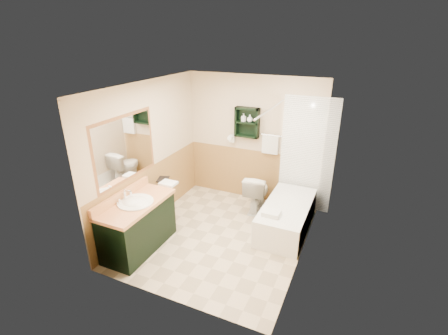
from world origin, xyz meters
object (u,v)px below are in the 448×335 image
vanity (138,225)px  vanity_book (157,173)px  hair_dryer (232,138)px  bathtub (287,216)px  soap_bottle_a (244,120)px  toilet (257,192)px  soap_bottle_b (250,119)px  wall_shelf (247,122)px

vanity → vanity_book: bearing=101.7°
hair_dryer → vanity_book: bearing=-118.2°
bathtub → soap_bottle_a: soap_bottle_a is taller
toilet → soap_bottle_b: (-0.30, 0.33, 1.27)m
hair_dryer → toilet: (0.65, -0.36, -0.85)m
hair_dryer → soap_bottle_b: bearing=-4.8°
bathtub → toilet: 0.81m
bathtub → toilet: size_ratio=2.09×
wall_shelf → soap_bottle_b: wall_shelf is taller
wall_shelf → soap_bottle_a: (-0.07, -0.01, 0.05)m
hair_dryer → soap_bottle_a: 0.46m
toilet → vanity_book: (-1.41, -1.06, 0.55)m
vanity → toilet: (1.25, 1.85, -0.04)m
vanity → toilet: size_ratio=1.71×
wall_shelf → hair_dryer: size_ratio=2.29×
bathtub → vanity_book: 2.28m
vanity_book → soap_bottle_b: size_ratio=1.80×
wall_shelf → toilet: (0.35, -0.33, -1.20)m
vanity → vanity_book: (-0.17, 0.79, 0.51)m
hair_dryer → toilet: hair_dryer is taller
bathtub → soap_bottle_a: bearing=145.2°
toilet → bathtub: bearing=142.3°
soap_bottle_b → soap_bottle_a: bearing=180.0°
vanity → soap_bottle_b: (0.95, 2.18, 1.23)m
bathtub → soap_bottle_a: size_ratio=10.45×
vanity → soap_bottle_b: soap_bottle_b is taller
hair_dryer → toilet: bearing=-28.9°
wall_shelf → vanity: wall_shelf is taller
vanity_book → hair_dryer: bearing=42.7°
hair_dryer → vanity_book: (-0.76, -1.42, -0.30)m
vanity → toilet: 2.23m
vanity → toilet: vanity is taller
hair_dryer → soap_bottle_b: size_ratio=1.78×
bathtub → hair_dryer: bearing=149.2°
vanity → soap_bottle_a: bearing=69.2°
soap_bottle_a → toilet: bearing=-38.2°
vanity_book → wall_shelf: bearing=33.6°
wall_shelf → soap_bottle_b: 0.09m
wall_shelf → toilet: 1.29m
bathtub → soap_bottle_b: size_ratio=11.13×
vanity → soap_bottle_b: 2.68m
vanity → soap_bottle_a: 2.63m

